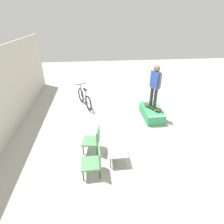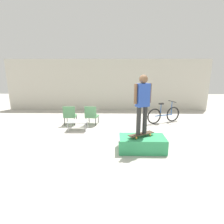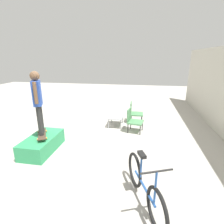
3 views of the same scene
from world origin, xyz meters
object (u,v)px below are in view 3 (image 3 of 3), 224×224
object	(u,v)px
skateboard_on_ramp	(42,134)
bicycle	(144,186)
skate_ramp_box	(42,144)
patio_chair_left	(134,112)
patio_chair_right	(133,119)
coffee_table	(116,117)
person_skater	(37,98)

from	to	relation	value
skateboard_on_ramp	bicycle	size ratio (longest dim) A/B	0.50
skate_ramp_box	patio_chair_left	distance (m)	3.76
patio_chair_right	skateboard_on_ramp	bearing A→B (deg)	136.03
skateboard_on_ramp	coffee_table	size ratio (longest dim) A/B	1.06
skateboard_on_ramp	coffee_table	xyz separation A→B (m)	(-2.30, 1.78, -0.18)
person_skater	bicycle	bearing A→B (deg)	37.32
skate_ramp_box	coffee_table	size ratio (longest dim) A/B	1.82
coffee_table	patio_chair_left	size ratio (longest dim) A/B	0.90
skate_ramp_box	patio_chair_right	xyz separation A→B (m)	(-1.85, 2.49, 0.24)
coffee_table	patio_chair_right	size ratio (longest dim) A/B	0.90
person_skater	patio_chair_right	world-z (taller)	person_skater
person_skater	coffee_table	size ratio (longest dim) A/B	2.23
coffee_table	patio_chair_right	world-z (taller)	patio_chair_right
coffee_table	patio_chair_left	world-z (taller)	patio_chair_left
skate_ramp_box	coffee_table	distance (m)	2.94
skate_ramp_box	skateboard_on_ramp	world-z (taller)	skateboard_on_ramp
patio_chair_left	patio_chair_right	distance (m)	0.96
patio_chair_right	bicycle	world-z (taller)	bicycle
skateboard_on_ramp	patio_chair_left	distance (m)	3.73
skate_ramp_box	person_skater	world-z (taller)	person_skater
person_skater	patio_chair_right	distance (m)	3.27
patio_chair_left	bicycle	bearing A→B (deg)	-176.16
skateboard_on_ramp	patio_chair_right	size ratio (longest dim) A/B	0.96
skate_ramp_box	person_skater	size ratio (longest dim) A/B	0.82
person_skater	patio_chair_left	size ratio (longest dim) A/B	2.01
skateboard_on_ramp	patio_chair_left	xyz separation A→B (m)	(-2.78, 2.47, -0.06)
bicycle	skate_ramp_box	bearing A→B (deg)	-138.42
skate_ramp_box	patio_chair_right	size ratio (longest dim) A/B	1.65
patio_chair_right	bicycle	size ratio (longest dim) A/B	0.53
person_skater	coffee_table	bearing A→B (deg)	116.51
patio_chair_left	bicycle	distance (m)	4.27
skateboard_on_ramp	person_skater	world-z (taller)	person_skater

